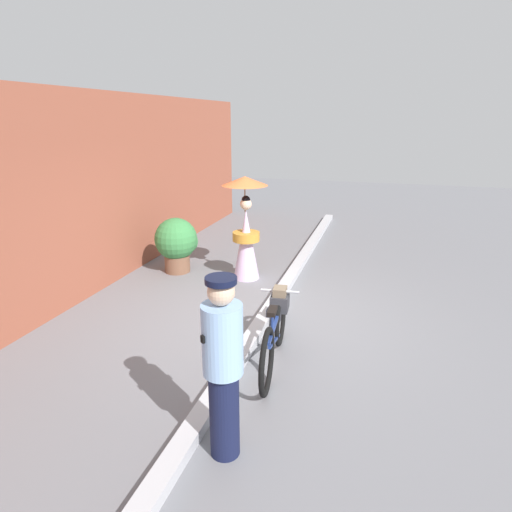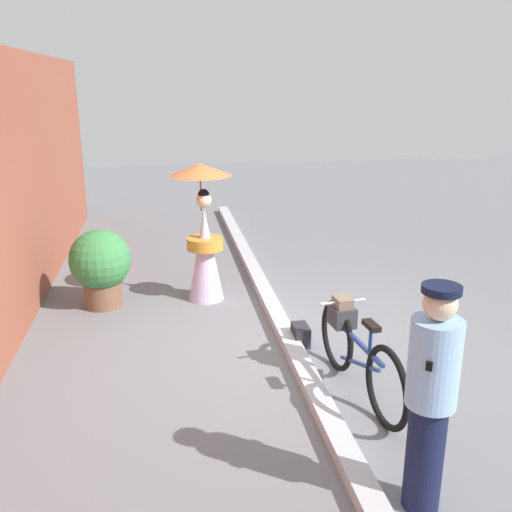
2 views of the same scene
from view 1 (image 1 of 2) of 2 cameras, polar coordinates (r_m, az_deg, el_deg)
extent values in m
plane|color=slate|center=(6.43, 1.25, -8.42)|extent=(30.00, 30.00, 0.00)
cube|color=brown|center=(7.42, -23.61, 6.95)|extent=(14.00, 0.40, 3.27)
cube|color=#B2B2B7|center=(6.41, 1.25, -7.94)|extent=(14.00, 0.20, 0.12)
torus|color=black|center=(5.67, 3.25, -8.09)|extent=(0.74, 0.14, 0.74)
torus|color=black|center=(4.72, 1.43, -13.74)|extent=(0.74, 0.14, 0.74)
cube|color=navy|center=(5.11, 2.46, -9.10)|extent=(0.91, 0.13, 0.04)
cube|color=navy|center=(5.21, 2.43, -11.11)|extent=(0.79, 0.11, 0.29)
cylinder|color=navy|center=(4.89, 2.13, -8.87)|extent=(0.03, 0.03, 0.31)
cube|color=black|center=(4.82, 2.15, -7.24)|extent=(0.23, 0.11, 0.05)
cylinder|color=silver|center=(5.40, 3.17, -4.63)|extent=(0.08, 0.48, 0.03)
cube|color=#333338|center=(5.46, 3.15, -6.12)|extent=(0.28, 0.25, 0.20)
cube|color=#72604C|center=(5.41, 3.17, -4.86)|extent=(0.22, 0.18, 0.14)
cylinder|color=#141938|center=(3.97, -4.18, -19.98)|extent=(0.26, 0.26, 0.82)
cylinder|color=#8CB2E0|center=(3.58, -4.44, -10.91)|extent=(0.34, 0.34, 0.61)
sphere|color=#D8B293|center=(3.40, -4.61, -4.75)|extent=(0.22, 0.22, 0.22)
cylinder|color=black|center=(3.37, -4.65, -3.19)|extent=(0.25, 0.25, 0.05)
cube|color=black|center=(3.55, -4.46, -10.05)|extent=(0.33, 0.26, 0.06)
cone|color=silver|center=(7.86, -1.30, 1.52)|extent=(0.48, 0.48, 1.28)
cylinder|color=#C1842D|center=(7.82, -1.31, 2.60)|extent=(0.49, 0.49, 0.16)
sphere|color=beige|center=(7.68, -1.34, 6.85)|extent=(0.21, 0.21, 0.21)
sphere|color=black|center=(7.67, -1.34, 7.38)|extent=(0.15, 0.15, 0.15)
cylinder|color=olive|center=(7.72, -1.47, 7.83)|extent=(0.02, 0.02, 0.55)
cone|color=orange|center=(7.67, -1.48, 9.86)|extent=(0.82, 0.82, 0.16)
cylinder|color=brown|center=(8.47, -10.31, -0.94)|extent=(0.48, 0.48, 0.33)
sphere|color=#387F42|center=(8.33, -10.49, 2.22)|extent=(0.80, 0.80, 0.80)
sphere|color=#387F42|center=(8.47, -9.12, 1.86)|extent=(0.44, 0.44, 0.44)
cube|color=#26262D|center=(6.34, 2.41, -7.66)|extent=(0.29, 0.17, 0.23)
cube|color=black|center=(6.31, 2.88, -7.24)|extent=(0.25, 0.06, 0.08)
camera|label=2|loc=(2.86, -77.48, 4.94)|focal=39.69mm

